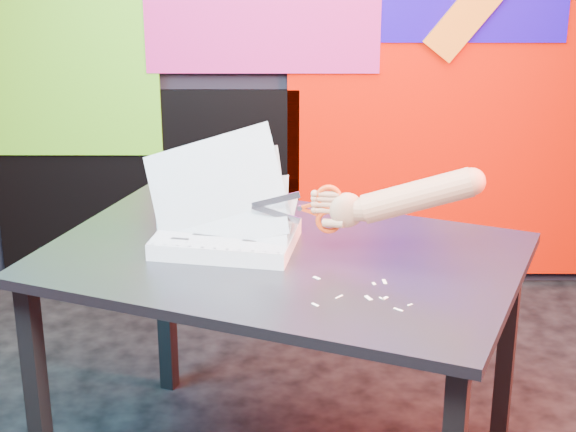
{
  "coord_description": "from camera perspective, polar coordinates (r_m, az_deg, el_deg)",
  "views": [
    {
      "loc": [
        -0.14,
        -2.43,
        1.78
      ],
      "look_at": [
        -0.14,
        0.0,
        0.87
      ],
      "focal_mm": 60.0,
      "sensor_mm": 36.0,
      "label": 1
    }
  ],
  "objects": [
    {
      "name": "backdrop",
      "position": [
        3.98,
        3.03,
        8.59
      ],
      "size": [
        2.88,
        0.05,
        2.08
      ],
      "color": "red",
      "rests_on": "ground"
    },
    {
      "name": "hand_forearm",
      "position": [
        2.59,
        6.97,
        1.07
      ],
      "size": [
        0.45,
        0.12,
        0.18
      ],
      "rotation": [
        0.0,
        0.0,
        -0.13
      ],
      "color": "#B47350",
      "rests_on": "work_table"
    },
    {
      "name": "paper_clippings",
      "position": [
        2.43,
        4.52,
        -4.6
      ],
      "size": [
        0.25,
        0.21,
        0.0
      ],
      "color": "white",
      "rests_on": "work_table"
    },
    {
      "name": "printout_stack",
      "position": [
        2.71,
        -3.72,
        -1.14
      ],
      "size": [
        0.45,
        0.34,
        0.36
      ],
      "rotation": [
        0.0,
        0.0,
        -0.17
      ],
      "color": "silver",
      "rests_on": "work_table"
    },
    {
      "name": "scissors",
      "position": [
        2.61,
        2.05,
        0.42
      ],
      "size": [
        0.25,
        0.04,
        0.14
      ],
      "rotation": [
        0.0,
        0.0,
        -0.13
      ],
      "color": "silver",
      "rests_on": "printout_stack"
    },
    {
      "name": "room",
      "position": [
        2.47,
        3.38,
        10.47
      ],
      "size": [
        3.01,
        3.01,
        2.71
      ],
      "color": "black",
      "rests_on": "ground"
    },
    {
      "name": "work_table",
      "position": [
        2.69,
        -0.43,
        -3.88
      ],
      "size": [
        1.51,
        1.28,
        0.75
      ],
      "rotation": [
        0.0,
        0.0,
        -0.38
      ],
      "color": "black",
      "rests_on": "ground"
    }
  ]
}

